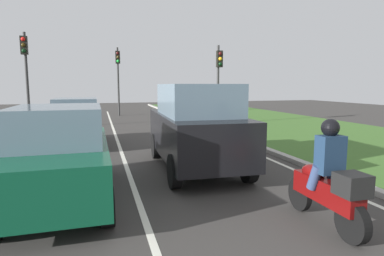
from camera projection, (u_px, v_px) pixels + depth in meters
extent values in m
plane|color=#383533|center=(136.00, 142.00, 12.92)|extent=(60.00, 60.00, 0.00)
cube|color=silver|center=(118.00, 143.00, 12.73)|extent=(0.12, 32.00, 0.01)
cube|color=silver|center=(221.00, 138.00, 13.91)|extent=(0.12, 32.00, 0.01)
cube|color=#3D6628|center=(318.00, 133.00, 15.24)|extent=(9.00, 48.00, 0.06)
cube|color=#9E9B93|center=(231.00, 136.00, 14.04)|extent=(0.24, 48.00, 0.12)
cube|color=black|center=(196.00, 135.00, 8.71)|extent=(2.07, 4.57, 1.10)
cube|color=slate|center=(197.00, 100.00, 8.44)|extent=(1.80, 2.76, 0.80)
cylinder|color=black|center=(156.00, 146.00, 10.05)|extent=(0.25, 0.77, 0.76)
cylinder|color=black|center=(210.00, 144.00, 10.46)|extent=(0.25, 0.77, 0.76)
cylinder|color=black|center=(174.00, 171.00, 7.10)|extent=(0.25, 0.77, 0.76)
cylinder|color=black|center=(248.00, 166.00, 7.52)|extent=(0.25, 0.77, 0.76)
cube|color=#0C472D|center=(60.00, 164.00, 6.28)|extent=(1.81, 4.32, 0.84)
cube|color=slate|center=(58.00, 125.00, 6.09)|extent=(1.58, 2.12, 0.70)
cylinder|color=black|center=(30.00, 169.00, 7.50)|extent=(0.23, 0.64, 0.64)
cylinder|color=black|center=(103.00, 164.00, 7.96)|extent=(0.23, 0.64, 0.64)
cylinder|color=black|center=(107.00, 207.00, 5.18)|extent=(0.23, 0.64, 0.64)
cube|color=#474C51|center=(77.00, 127.00, 12.16)|extent=(1.69, 3.72, 0.80)
cube|color=slate|center=(76.00, 108.00, 11.83)|extent=(1.50, 1.92, 0.68)
cylinder|color=black|center=(59.00, 134.00, 13.19)|extent=(0.23, 0.60, 0.60)
cylinder|color=black|center=(98.00, 132.00, 13.62)|extent=(0.23, 0.60, 0.60)
cylinder|color=black|center=(52.00, 144.00, 10.80)|extent=(0.23, 0.60, 0.60)
cylinder|color=black|center=(99.00, 142.00, 11.24)|extent=(0.23, 0.60, 0.60)
cube|color=#590A0A|center=(326.00, 191.00, 5.16)|extent=(0.30, 1.40, 0.36)
ellipsoid|color=#590A0A|center=(313.00, 172.00, 5.47)|extent=(0.29, 0.50, 0.24)
cube|color=black|center=(352.00, 185.00, 4.60)|extent=(0.41, 0.41, 0.32)
cylinder|color=black|center=(300.00, 194.00, 5.87)|extent=(0.11, 0.60, 0.60)
cylinder|color=black|center=(352.00, 223.00, 4.62)|extent=(0.15, 0.60, 0.60)
cube|color=#192D47|center=(330.00, 155.00, 5.03)|extent=(0.40, 0.27, 0.60)
sphere|color=black|center=(330.00, 128.00, 5.01)|extent=(0.28, 0.28, 0.28)
cylinder|color=navy|center=(315.00, 177.00, 5.16)|extent=(0.16, 0.30, 0.45)
cylinder|color=navy|center=(333.00, 176.00, 5.24)|extent=(0.16, 0.30, 0.45)
cylinder|color=#2D2D2D|center=(218.00, 86.00, 18.25)|extent=(0.14, 0.14, 4.45)
cube|color=black|center=(219.00, 59.00, 17.87)|extent=(0.32, 0.24, 0.90)
sphere|color=#3F0F0F|center=(220.00, 54.00, 17.71)|extent=(0.20, 0.20, 0.20)
sphere|color=#F2AD19|center=(220.00, 59.00, 17.74)|extent=(0.20, 0.20, 0.20)
sphere|color=black|center=(220.00, 64.00, 17.78)|extent=(0.20, 0.20, 0.20)
cylinder|color=#2D2D2D|center=(27.00, 81.00, 16.53)|extent=(0.14, 0.14, 4.90)
cube|color=black|center=(24.00, 45.00, 16.10)|extent=(0.32, 0.24, 0.90)
sphere|color=red|center=(23.00, 39.00, 15.94)|extent=(0.20, 0.20, 0.20)
sphere|color=#382B0C|center=(23.00, 45.00, 15.98)|extent=(0.20, 0.20, 0.20)
sphere|color=black|center=(24.00, 51.00, 16.02)|extent=(0.20, 0.20, 0.20)
cylinder|color=#2D2D2D|center=(118.00, 82.00, 23.92)|extent=(0.14, 0.14, 4.99)
cube|color=black|center=(118.00, 57.00, 23.49)|extent=(0.32, 0.24, 0.90)
sphere|color=#3F0F0F|center=(118.00, 53.00, 23.33)|extent=(0.20, 0.20, 0.20)
sphere|color=#382B0C|center=(118.00, 57.00, 23.37)|extent=(0.20, 0.20, 0.20)
sphere|color=green|center=(118.00, 61.00, 23.41)|extent=(0.20, 0.20, 0.20)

